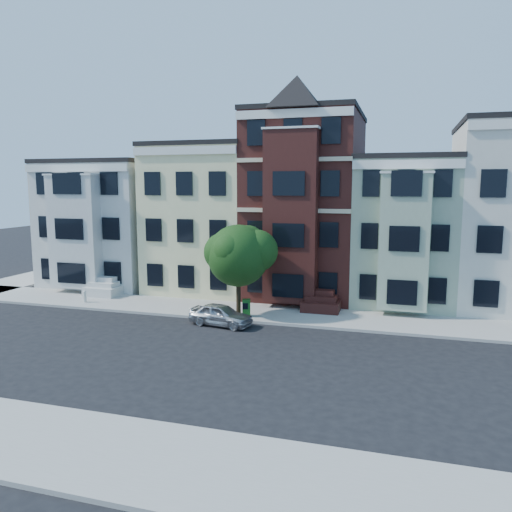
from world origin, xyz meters
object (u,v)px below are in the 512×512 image
(street_tree, at_px, (238,260))
(parked_car, at_px, (221,315))
(fire_hydrant, at_px, (85,298))
(newspaper_box, at_px, (246,308))

(street_tree, xyz_separation_m, parked_car, (-0.42, -1.75, -2.75))
(fire_hydrant, bearing_deg, street_tree, -1.58)
(parked_car, height_order, newspaper_box, parked_car)
(street_tree, bearing_deg, fire_hydrant, 178.42)
(newspaper_box, distance_m, fire_hydrant, 10.87)
(fire_hydrant, bearing_deg, parked_car, -11.60)
(parked_car, relative_size, fire_hydrant, 5.96)
(street_tree, height_order, newspaper_box, street_tree)
(street_tree, distance_m, fire_hydrant, 10.76)
(newspaper_box, xyz_separation_m, fire_hydrant, (-10.86, 0.40, -0.20))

